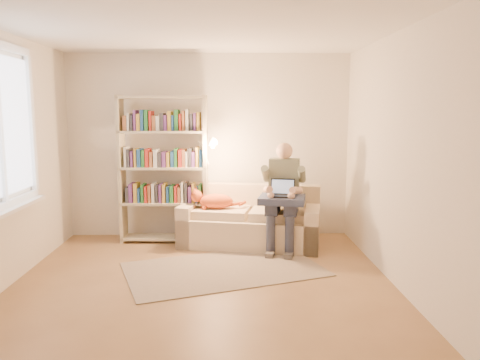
{
  "coord_description": "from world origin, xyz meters",
  "views": [
    {
      "loc": [
        0.27,
        -4.46,
        1.8
      ],
      "look_at": [
        0.41,
        1.0,
        0.99
      ],
      "focal_mm": 35.0,
      "sensor_mm": 36.0,
      "label": 1
    }
  ],
  "objects_px": {
    "cat": "(216,201)",
    "laptop": "(281,192)",
    "sofa": "(251,223)",
    "person": "(283,191)",
    "bookshelf": "(164,162)"
  },
  "relations": [
    {
      "from": "cat",
      "to": "laptop",
      "type": "bearing_deg",
      "value": -9.87
    },
    {
      "from": "sofa",
      "to": "laptop",
      "type": "bearing_deg",
      "value": -31.82
    },
    {
      "from": "person",
      "to": "bookshelf",
      "type": "xyz_separation_m",
      "value": [
        -1.59,
        0.4,
        0.34
      ]
    },
    {
      "from": "sofa",
      "to": "person",
      "type": "relative_size",
      "value": 1.42
    },
    {
      "from": "sofa",
      "to": "cat",
      "type": "height_order",
      "value": "sofa"
    },
    {
      "from": "cat",
      "to": "laptop",
      "type": "xyz_separation_m",
      "value": [
        0.84,
        -0.34,
        0.18
      ]
    },
    {
      "from": "sofa",
      "to": "cat",
      "type": "xyz_separation_m",
      "value": [
        -0.47,
        -0.02,
        0.32
      ]
    },
    {
      "from": "cat",
      "to": "bookshelf",
      "type": "bearing_deg",
      "value": 177.07
    },
    {
      "from": "person",
      "to": "laptop",
      "type": "bearing_deg",
      "value": -93.99
    },
    {
      "from": "sofa",
      "to": "person",
      "type": "height_order",
      "value": "person"
    },
    {
      "from": "laptop",
      "to": "sofa",
      "type": "bearing_deg",
      "value": 148.18
    },
    {
      "from": "cat",
      "to": "sofa",
      "type": "bearing_deg",
      "value": 14.73
    },
    {
      "from": "person",
      "to": "cat",
      "type": "relative_size",
      "value": 2.0
    },
    {
      "from": "person",
      "to": "bookshelf",
      "type": "height_order",
      "value": "bookshelf"
    },
    {
      "from": "sofa",
      "to": "cat",
      "type": "bearing_deg",
      "value": -165.27
    }
  ]
}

